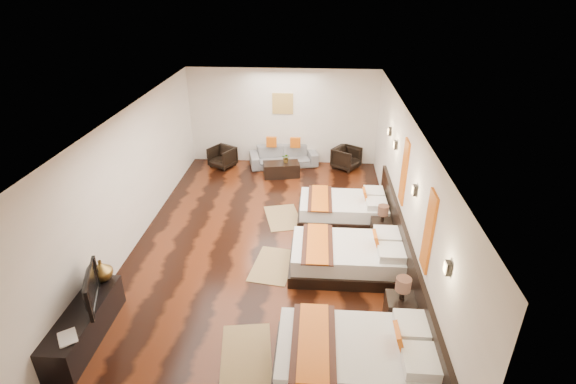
# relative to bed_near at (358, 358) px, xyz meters

# --- Properties ---
(floor) EXTENTS (5.50, 9.50, 0.01)m
(floor) POSITION_rel_bed_near_xyz_m (-1.70, 3.10, -0.30)
(floor) COLOR black
(floor) RESTS_ON ground
(ceiling) EXTENTS (5.50, 9.50, 0.01)m
(ceiling) POSITION_rel_bed_near_xyz_m (-1.70, 3.10, 2.50)
(ceiling) COLOR white
(ceiling) RESTS_ON floor
(back_wall) EXTENTS (5.50, 0.01, 2.80)m
(back_wall) POSITION_rel_bed_near_xyz_m (-1.70, 7.85, 1.10)
(back_wall) COLOR silver
(back_wall) RESTS_ON floor
(left_wall) EXTENTS (0.01, 9.50, 2.80)m
(left_wall) POSITION_rel_bed_near_xyz_m (-4.45, 3.10, 1.10)
(left_wall) COLOR silver
(left_wall) RESTS_ON floor
(right_wall) EXTENTS (0.01, 9.50, 2.80)m
(right_wall) POSITION_rel_bed_near_xyz_m (1.05, 3.10, 1.10)
(right_wall) COLOR silver
(right_wall) RESTS_ON floor
(headboard_panel) EXTENTS (0.08, 6.60, 0.90)m
(headboard_panel) POSITION_rel_bed_near_xyz_m (1.01, 2.30, 0.15)
(headboard_panel) COLOR black
(headboard_panel) RESTS_ON floor
(bed_near) EXTENTS (2.33, 1.47, 0.89)m
(bed_near) POSITION_rel_bed_near_xyz_m (0.00, 0.00, 0.00)
(bed_near) COLOR black
(bed_near) RESTS_ON floor
(bed_mid) EXTENTS (2.21, 1.39, 0.84)m
(bed_mid) POSITION_rel_bed_near_xyz_m (-0.00, 2.50, -0.02)
(bed_mid) COLOR black
(bed_mid) RESTS_ON floor
(bed_far) EXTENTS (2.07, 1.30, 0.79)m
(bed_far) POSITION_rel_bed_near_xyz_m (-0.00, 4.44, -0.03)
(bed_far) COLOR black
(bed_far) RESTS_ON floor
(nightstand_a) EXTENTS (0.46, 0.46, 0.90)m
(nightstand_a) POSITION_rel_bed_near_xyz_m (0.75, 1.08, 0.01)
(nightstand_a) COLOR black
(nightstand_a) RESTS_ON floor
(nightstand_b) EXTENTS (0.42, 0.42, 0.84)m
(nightstand_b) POSITION_rel_bed_near_xyz_m (0.75, 3.59, -0.01)
(nightstand_b) COLOR black
(nightstand_b) RESTS_ON floor
(jute_mat_near) EXTENTS (0.92, 1.30, 0.01)m
(jute_mat_near) POSITION_rel_bed_near_xyz_m (-1.65, 0.26, -0.30)
(jute_mat_near) COLOR olive
(jute_mat_near) RESTS_ON floor
(jute_mat_mid) EXTENTS (0.92, 1.30, 0.01)m
(jute_mat_mid) POSITION_rel_bed_near_xyz_m (-1.47, 2.51, -0.30)
(jute_mat_mid) COLOR olive
(jute_mat_mid) RESTS_ON floor
(jute_mat_far) EXTENTS (1.03, 1.35, 0.01)m
(jute_mat_far) POSITION_rel_bed_near_xyz_m (-1.42, 4.40, -0.30)
(jute_mat_far) COLOR olive
(jute_mat_far) RESTS_ON floor
(tv_console) EXTENTS (0.50, 1.80, 0.55)m
(tv_console) POSITION_rel_bed_near_xyz_m (-4.20, 0.40, -0.03)
(tv_console) COLOR black
(tv_console) RESTS_ON floor
(tv) EXTENTS (0.44, 0.95, 0.55)m
(tv) POSITION_rel_bed_near_xyz_m (-4.15, 0.59, 0.52)
(tv) COLOR black
(tv) RESTS_ON tv_console
(book) EXTENTS (0.39, 0.40, 0.03)m
(book) POSITION_rel_bed_near_xyz_m (-4.20, -0.23, 0.26)
(book) COLOR black
(book) RESTS_ON tv_console
(figurine) EXTENTS (0.42, 0.42, 0.37)m
(figurine) POSITION_rel_bed_near_xyz_m (-4.20, 1.18, 0.43)
(figurine) COLOR brown
(figurine) RESTS_ON tv_console
(sofa) EXTENTS (2.10, 1.22, 0.58)m
(sofa) POSITION_rel_bed_near_xyz_m (-1.66, 7.55, -0.02)
(sofa) COLOR slate
(sofa) RESTS_ON floor
(armchair_left) EXTENTS (0.89, 0.90, 0.61)m
(armchair_left) POSITION_rel_bed_near_xyz_m (-3.46, 7.31, -0.00)
(armchair_left) COLOR black
(armchair_left) RESTS_ON floor
(armchair_right) EXTENTS (0.96, 0.96, 0.64)m
(armchair_right) POSITION_rel_bed_near_xyz_m (0.20, 7.45, 0.02)
(armchair_right) COLOR black
(armchair_right) RESTS_ON floor
(coffee_table) EXTENTS (1.08, 0.68, 0.40)m
(coffee_table) POSITION_rel_bed_near_xyz_m (-1.66, 6.76, -0.10)
(coffee_table) COLOR black
(coffee_table) RESTS_ON floor
(table_plant) EXTENTS (0.29, 0.27, 0.26)m
(table_plant) POSITION_rel_bed_near_xyz_m (-1.53, 6.81, 0.23)
(table_plant) COLOR #23581D
(table_plant) RESTS_ON coffee_table
(orange_panel_a) EXTENTS (0.04, 0.40, 1.30)m
(orange_panel_a) POSITION_rel_bed_near_xyz_m (1.03, 1.20, 1.40)
(orange_panel_a) COLOR #D86014
(orange_panel_a) RESTS_ON right_wall
(orange_panel_b) EXTENTS (0.04, 0.40, 1.30)m
(orange_panel_b) POSITION_rel_bed_near_xyz_m (1.03, 3.40, 1.40)
(orange_panel_b) COLOR #D86014
(orange_panel_b) RESTS_ON right_wall
(sconce_near) EXTENTS (0.07, 0.12, 0.18)m
(sconce_near) POSITION_rel_bed_near_xyz_m (1.01, 0.10, 1.55)
(sconce_near) COLOR black
(sconce_near) RESTS_ON right_wall
(sconce_mid) EXTENTS (0.07, 0.12, 0.18)m
(sconce_mid) POSITION_rel_bed_near_xyz_m (1.01, 2.30, 1.55)
(sconce_mid) COLOR black
(sconce_mid) RESTS_ON right_wall
(sconce_far) EXTENTS (0.07, 0.12, 0.18)m
(sconce_far) POSITION_rel_bed_near_xyz_m (1.01, 4.50, 1.55)
(sconce_far) COLOR black
(sconce_far) RESTS_ON right_wall
(sconce_lounge) EXTENTS (0.07, 0.12, 0.18)m
(sconce_lounge) POSITION_rel_bed_near_xyz_m (1.01, 5.40, 1.55)
(sconce_lounge) COLOR black
(sconce_lounge) RESTS_ON right_wall
(gold_artwork) EXTENTS (0.60, 0.04, 0.60)m
(gold_artwork) POSITION_rel_bed_near_xyz_m (-1.70, 7.83, 1.50)
(gold_artwork) COLOR #AD873F
(gold_artwork) RESTS_ON back_wall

